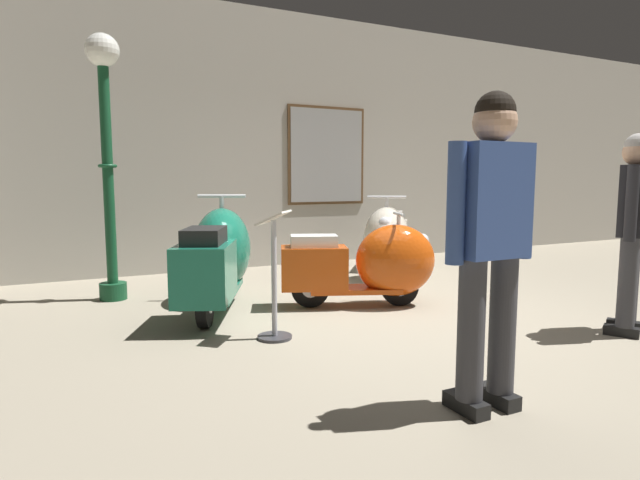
% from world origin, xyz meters
% --- Properties ---
extents(ground_plane, '(60.00, 60.00, 0.00)m').
position_xyz_m(ground_plane, '(0.00, 0.00, 0.00)').
color(ground_plane, gray).
extents(showroom_back_wall, '(18.00, 0.63, 3.71)m').
position_xyz_m(showroom_back_wall, '(-0.14, 3.47, 1.85)').
color(showroom_back_wall, '#ADA89E').
rests_on(showroom_back_wall, ground).
extents(scooter_0, '(1.23, 1.89, 1.12)m').
position_xyz_m(scooter_0, '(-1.43, 1.21, 0.51)').
color(scooter_0, black).
rests_on(scooter_0, ground).
extents(scooter_1, '(1.61, 0.98, 0.95)m').
position_xyz_m(scooter_1, '(-0.03, 0.57, 0.43)').
color(scooter_1, black).
rests_on(scooter_1, ground).
extents(scooter_2, '(1.47, 1.71, 1.08)m').
position_xyz_m(scooter_2, '(1.00, 1.83, 0.49)').
color(scooter_2, black).
rests_on(scooter_2, ground).
extents(lamppost, '(0.34, 0.34, 2.75)m').
position_xyz_m(lamppost, '(-2.36, 2.03, 1.71)').
color(lamppost, '#144728').
rests_on(lamppost, ground).
extents(visitor_0, '(0.50, 0.39, 1.64)m').
position_xyz_m(visitor_0, '(1.39, -1.18, 0.95)').
color(visitor_0, black).
rests_on(visitor_0, ground).
extents(visitor_1, '(0.59, 0.28, 1.73)m').
position_xyz_m(visitor_1, '(-0.72, -1.77, 1.00)').
color(visitor_1, black).
rests_on(visitor_1, ground).
extents(info_stanchion, '(0.37, 0.39, 1.04)m').
position_xyz_m(info_stanchion, '(-1.30, -0.03, 0.43)').
color(info_stanchion, '#333338').
rests_on(info_stanchion, ground).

